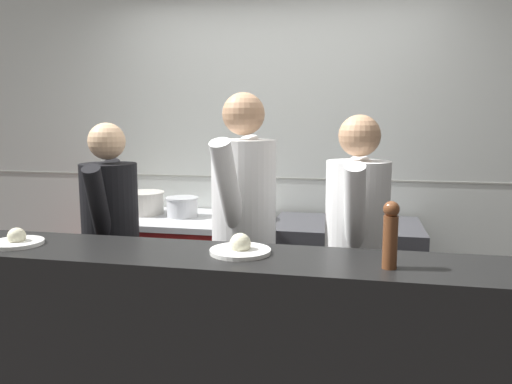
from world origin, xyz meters
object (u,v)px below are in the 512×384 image
object	(u,v)px
braising_pot	(236,205)
pepper_mill	(390,233)
stock_pot	(144,202)
mixing_bowl_steel	(371,219)
plated_dish_main	(17,241)
oven_range	(189,277)
sauce_pot	(182,206)
chef_line	(356,253)
plated_dish_appetiser	(240,248)
chef_sous	(244,234)
chef_head_cook	(111,244)

from	to	relation	value
braising_pot	pepper_mill	xyz separation A→B (m)	(0.96, -1.37, 0.15)
stock_pot	mixing_bowl_steel	xyz separation A→B (m)	(1.64, -0.07, -0.04)
stock_pot	plated_dish_main	size ratio (longest dim) A/B	1.31
oven_range	sauce_pot	size ratio (longest dim) A/B	4.96
braising_pot	plated_dish_main	bearing A→B (deg)	-117.89
braising_pot	chef_line	distance (m)	1.10
pepper_mill	chef_line	distance (m)	0.71
sauce_pot	plated_dish_appetiser	world-z (taller)	plated_dish_appetiser
sauce_pot	plated_dish_appetiser	xyz separation A→B (m)	(0.74, -1.30, 0.07)
pepper_mill	chef_sous	distance (m)	1.03
plated_dish_appetiser	plated_dish_main	bearing A→B (deg)	-176.21
pepper_mill	chef_head_cook	distance (m)	1.67
chef_sous	oven_range	bearing A→B (deg)	136.82
mixing_bowl_steel	chef_head_cook	bearing A→B (deg)	-153.26
plated_dish_main	chef_head_cook	world-z (taller)	chef_head_cook
oven_range	mixing_bowl_steel	bearing A→B (deg)	-0.50
pepper_mill	chef_line	size ratio (longest dim) A/B	0.16
plated_dish_appetiser	chef_sous	xyz separation A→B (m)	(-0.12, 0.58, -0.07)
stock_pot	mixing_bowl_steel	bearing A→B (deg)	-2.37
pepper_mill	chef_line	bearing A→B (deg)	101.22
chef_sous	chef_line	size ratio (longest dim) A/B	1.07
stock_pot	plated_dish_appetiser	distance (m)	1.71
chef_line	chef_sous	bearing A→B (deg)	179.86
plated_dish_main	mixing_bowl_steel	bearing A→B (deg)	39.62
sauce_pot	oven_range	bearing A→B (deg)	-14.59
oven_range	pepper_mill	xyz separation A→B (m)	(1.32, -1.39, 0.71)
stock_pot	chef_head_cook	size ratio (longest dim) A/B	0.20
stock_pot	pepper_mill	size ratio (longest dim) A/B	1.16
sauce_pot	chef_head_cook	bearing A→B (deg)	-101.28
chef_head_cook	chef_sous	world-z (taller)	chef_sous
plated_dish_main	braising_pot	bearing A→B (deg)	62.11
plated_dish_appetiser	pepper_mill	xyz separation A→B (m)	(0.62, -0.10, 0.12)
braising_pot	pepper_mill	bearing A→B (deg)	-55.01
mixing_bowl_steel	chef_head_cook	distance (m)	1.66
chef_head_cook	chef_line	bearing A→B (deg)	-11.30
braising_pot	chef_head_cook	distance (m)	0.93
mixing_bowl_steel	sauce_pot	bearing A→B (deg)	179.02
plated_dish_main	pepper_mill	xyz separation A→B (m)	(1.67, -0.03, 0.12)
plated_dish_appetiser	chef_head_cook	bearing A→B (deg)	149.29
oven_range	stock_pot	xyz separation A→B (m)	(-0.36, 0.06, 0.54)
stock_pot	braising_pot	bearing A→B (deg)	-5.93
braising_pot	chef_sous	distance (m)	0.72
chef_sous	pepper_mill	bearing A→B (deg)	-35.26
plated_dish_main	chef_sous	bearing A→B (deg)	35.27
stock_pot	plated_dish_appetiser	size ratio (longest dim) A/B	1.16
pepper_mill	chef_head_cook	xyz separation A→B (m)	(-1.52, 0.63, -0.28)
oven_range	braising_pot	bearing A→B (deg)	-2.92
oven_range	chef_head_cook	distance (m)	0.89
plated_dish_main	chef_line	distance (m)	1.66
oven_range	braising_pot	size ratio (longest dim) A/B	4.09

